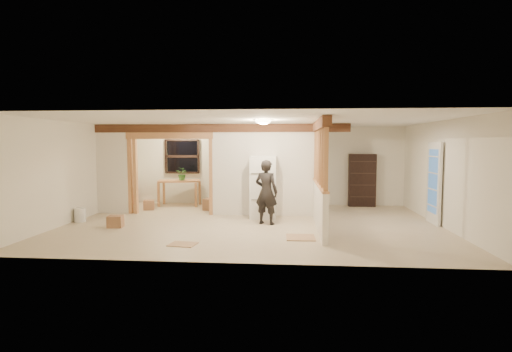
# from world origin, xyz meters

# --- Properties ---
(floor) EXTENTS (9.00, 6.50, 0.01)m
(floor) POSITION_xyz_m (0.00, 0.00, -0.01)
(floor) COLOR #BFAB8E
(floor) RESTS_ON ground
(ceiling) EXTENTS (9.00, 6.50, 0.01)m
(ceiling) POSITION_xyz_m (0.00, 0.00, 2.50)
(ceiling) COLOR white
(wall_back) EXTENTS (9.00, 0.01, 2.50)m
(wall_back) POSITION_xyz_m (0.00, 3.25, 1.25)
(wall_back) COLOR silver
(wall_back) RESTS_ON floor
(wall_front) EXTENTS (9.00, 0.01, 2.50)m
(wall_front) POSITION_xyz_m (0.00, -3.25, 1.25)
(wall_front) COLOR silver
(wall_front) RESTS_ON floor
(wall_left) EXTENTS (0.01, 6.50, 2.50)m
(wall_left) POSITION_xyz_m (-4.50, 0.00, 1.25)
(wall_left) COLOR silver
(wall_left) RESTS_ON floor
(wall_right) EXTENTS (0.01, 6.50, 2.50)m
(wall_right) POSITION_xyz_m (4.50, 0.00, 1.25)
(wall_right) COLOR silver
(wall_right) RESTS_ON floor
(partition_left_stub) EXTENTS (0.90, 0.12, 2.50)m
(partition_left_stub) POSITION_xyz_m (-4.05, 1.20, 1.25)
(partition_left_stub) COLOR silver
(partition_left_stub) RESTS_ON floor
(partition_center) EXTENTS (2.80, 0.12, 2.50)m
(partition_center) POSITION_xyz_m (0.20, 1.20, 1.25)
(partition_center) COLOR silver
(partition_center) RESTS_ON floor
(doorway_frame) EXTENTS (2.46, 0.14, 2.20)m
(doorway_frame) POSITION_xyz_m (-2.40, 1.20, 1.10)
(doorway_frame) COLOR tan
(doorway_frame) RESTS_ON floor
(header_beam_back) EXTENTS (7.00, 0.18, 0.22)m
(header_beam_back) POSITION_xyz_m (-1.00, 1.20, 2.38)
(header_beam_back) COLOR #59331E
(header_beam_back) RESTS_ON ceiling
(header_beam_right) EXTENTS (0.18, 3.30, 0.22)m
(header_beam_right) POSITION_xyz_m (1.60, -0.40, 2.38)
(header_beam_right) COLOR #59331E
(header_beam_right) RESTS_ON ceiling
(pony_wall) EXTENTS (0.12, 3.20, 1.00)m
(pony_wall) POSITION_xyz_m (1.60, -0.40, 0.50)
(pony_wall) COLOR silver
(pony_wall) RESTS_ON floor
(stud_partition) EXTENTS (0.14, 3.20, 1.32)m
(stud_partition) POSITION_xyz_m (1.60, -0.40, 1.66)
(stud_partition) COLOR tan
(stud_partition) RESTS_ON pony_wall
(window_back) EXTENTS (1.12, 0.10, 1.10)m
(window_back) POSITION_xyz_m (-2.60, 3.17, 1.55)
(window_back) COLOR black
(window_back) RESTS_ON wall_back
(french_door) EXTENTS (0.12, 0.86, 2.00)m
(french_door) POSITION_xyz_m (4.42, 0.40, 1.00)
(french_door) COLOR white
(french_door) RESTS_ON floor
(ceiling_dome_main) EXTENTS (0.36, 0.36, 0.16)m
(ceiling_dome_main) POSITION_xyz_m (0.30, -0.50, 2.48)
(ceiling_dome_main) COLOR #FFEABF
(ceiling_dome_main) RESTS_ON ceiling
(ceiling_dome_util) EXTENTS (0.32, 0.32, 0.14)m
(ceiling_dome_util) POSITION_xyz_m (-2.50, 2.30, 2.48)
(ceiling_dome_util) COLOR #FFEABF
(ceiling_dome_util) RESTS_ON ceiling
(hanging_bulb) EXTENTS (0.07, 0.07, 0.07)m
(hanging_bulb) POSITION_xyz_m (-2.00, 1.60, 2.18)
(hanging_bulb) COLOR #FFD88C
(hanging_bulb) RESTS_ON ceiling
(refrigerator) EXTENTS (0.67, 0.66, 1.64)m
(refrigerator) POSITION_xyz_m (0.22, 0.81, 0.82)
(refrigerator) COLOR white
(refrigerator) RESTS_ON floor
(woman) EXTENTS (0.67, 0.55, 1.58)m
(woman) POSITION_xyz_m (0.35, -0.00, 0.79)
(woman) COLOR black
(woman) RESTS_ON floor
(work_table) EXTENTS (1.40, 0.90, 0.81)m
(work_table) POSITION_xyz_m (-2.57, 2.71, 0.41)
(work_table) COLOR tan
(work_table) RESTS_ON floor
(potted_plant) EXTENTS (0.46, 0.44, 0.41)m
(potted_plant) POSITION_xyz_m (-2.44, 2.62, 1.02)
(potted_plant) COLOR #2D5827
(potted_plant) RESTS_ON work_table
(shop_vac) EXTENTS (0.46, 0.46, 0.54)m
(shop_vac) POSITION_xyz_m (-4.20, 2.77, 0.27)
(shop_vac) COLOR maroon
(shop_vac) RESTS_ON floor
(bookshelf) EXTENTS (0.82, 0.27, 1.64)m
(bookshelf) POSITION_xyz_m (3.17, 3.04, 0.82)
(bookshelf) COLOR black
(bookshelf) RESTS_ON floor
(bucket) EXTENTS (0.29, 0.29, 0.35)m
(bucket) POSITION_xyz_m (-4.33, -0.12, 0.17)
(bucket) COLOR white
(bucket) RESTS_ON floor
(box_util_a) EXTENTS (0.47, 0.43, 0.34)m
(box_util_a) POSITION_xyz_m (-1.41, 1.93, 0.17)
(box_util_a) COLOR #9D6E4C
(box_util_a) RESTS_ON floor
(box_util_b) EXTENTS (0.38, 0.38, 0.28)m
(box_util_b) POSITION_xyz_m (-3.27, 1.85, 0.14)
(box_util_b) COLOR #9D6E4C
(box_util_b) RESTS_ON floor
(box_front) EXTENTS (0.37, 0.31, 0.28)m
(box_front) POSITION_xyz_m (-3.16, -0.68, 0.14)
(box_front) COLOR #9D6E4C
(box_front) RESTS_ON floor
(floor_panel_near) EXTENTS (0.61, 0.61, 0.02)m
(floor_panel_near) POSITION_xyz_m (1.15, -1.38, 0.01)
(floor_panel_near) COLOR tan
(floor_panel_near) RESTS_ON floor
(floor_panel_far) EXTENTS (0.56, 0.48, 0.02)m
(floor_panel_far) POSITION_xyz_m (-1.15, -2.13, 0.01)
(floor_panel_far) COLOR tan
(floor_panel_far) RESTS_ON floor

